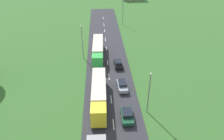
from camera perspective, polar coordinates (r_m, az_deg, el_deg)
road at (r=34.94m, az=0.48°, el=-15.00°), size 10.00×140.00×0.06m
truck_second at (r=38.16m, az=-3.51°, el=-6.26°), size 2.71×13.33×3.51m
truck_third at (r=53.59m, az=-3.76°, el=5.41°), size 2.80×13.86×3.59m
car_third at (r=35.80m, az=4.03°, el=-11.88°), size 1.97×4.01×1.51m
car_fourth at (r=42.41m, az=2.73°, el=-4.06°), size 1.96×4.28×1.52m
car_fifth at (r=49.78m, az=1.62°, el=1.72°), size 1.88×4.11×1.61m
lamppost_second at (r=35.37m, az=9.83°, el=-5.52°), size 0.36×0.36×7.83m
lamppost_third at (r=52.42m, az=-7.92°, el=7.71°), size 0.36×0.36×8.56m
lamppost_fourth at (r=76.41m, az=2.92°, el=15.35°), size 0.36×0.36×8.52m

